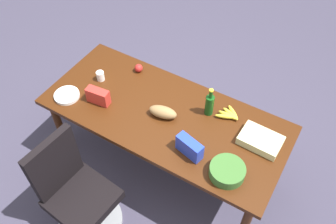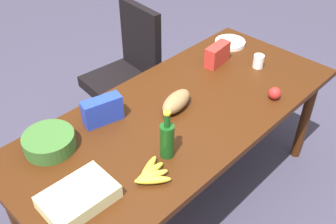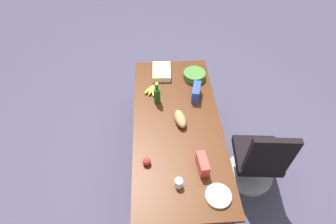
{
  "view_description": "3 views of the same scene",
  "coord_description": "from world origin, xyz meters",
  "px_view_note": "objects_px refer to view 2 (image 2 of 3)",
  "views": [
    {
      "loc": [
        -1.04,
        1.67,
        3.07
      ],
      "look_at": [
        -0.04,
        -0.0,
        0.81
      ],
      "focal_mm": 38.35,
      "sensor_mm": 36.0,
      "label": 1
    },
    {
      "loc": [
        -1.32,
        -1.18,
        2.17
      ],
      "look_at": [
        -0.12,
        -0.01,
        0.84
      ],
      "focal_mm": 41.65,
      "sensor_mm": 36.0,
      "label": 2
    },
    {
      "loc": [
        1.76,
        -0.21,
        2.9
      ],
      "look_at": [
        -0.1,
        -0.09,
        0.84
      ],
      "focal_mm": 28.17,
      "sensor_mm": 36.0,
      "label": 3
    }
  ],
  "objects_px": {
    "banana_bunch": "(151,174)",
    "wine_bottle": "(167,139)",
    "conference_table": "(181,121)",
    "paper_cup": "(258,61)",
    "bread_loaf": "(176,102)",
    "sheet_cake": "(79,197)",
    "chip_bag_red": "(217,55)",
    "salad_bowl": "(49,142)",
    "paper_plate_stack": "(230,43)",
    "office_chair": "(127,85)",
    "chip_bag_blue": "(102,110)",
    "apple_red": "(275,93)"
  },
  "relations": [
    {
      "from": "paper_cup",
      "to": "chip_bag_blue",
      "type": "bearing_deg",
      "value": 164.74
    },
    {
      "from": "conference_table",
      "to": "bread_loaf",
      "type": "height_order",
      "value": "bread_loaf"
    },
    {
      "from": "chip_bag_blue",
      "to": "paper_plate_stack",
      "type": "bearing_deg",
      "value": 1.38
    },
    {
      "from": "paper_plate_stack",
      "to": "banana_bunch",
      "type": "height_order",
      "value": "banana_bunch"
    },
    {
      "from": "sheet_cake",
      "to": "apple_red",
      "type": "bearing_deg",
      "value": -8.78
    },
    {
      "from": "chip_bag_blue",
      "to": "chip_bag_red",
      "type": "bearing_deg",
      "value": -4.2
    },
    {
      "from": "paper_plate_stack",
      "to": "salad_bowl",
      "type": "relative_size",
      "value": 0.84
    },
    {
      "from": "conference_table",
      "to": "sheet_cake",
      "type": "xyz_separation_m",
      "value": [
        -0.8,
        -0.12,
        0.12
      ]
    },
    {
      "from": "banana_bunch",
      "to": "salad_bowl",
      "type": "height_order",
      "value": "salad_bowl"
    },
    {
      "from": "bread_loaf",
      "to": "chip_bag_blue",
      "type": "xyz_separation_m",
      "value": [
        -0.37,
        0.21,
        0.02
      ]
    },
    {
      "from": "office_chair",
      "to": "banana_bunch",
      "type": "distance_m",
      "value": 1.42
    },
    {
      "from": "conference_table",
      "to": "banana_bunch",
      "type": "bearing_deg",
      "value": -152.74
    },
    {
      "from": "sheet_cake",
      "to": "office_chair",
      "type": "bearing_deg",
      "value": 41.77
    },
    {
      "from": "banana_bunch",
      "to": "wine_bottle",
      "type": "xyz_separation_m",
      "value": [
        0.16,
        0.05,
        0.08
      ]
    },
    {
      "from": "paper_cup",
      "to": "chip_bag_red",
      "type": "distance_m",
      "value": 0.28
    },
    {
      "from": "office_chair",
      "to": "paper_plate_stack",
      "type": "relative_size",
      "value": 4.65
    },
    {
      "from": "sheet_cake",
      "to": "bread_loaf",
      "type": "bearing_deg",
      "value": 11.12
    },
    {
      "from": "apple_red",
      "to": "bread_loaf",
      "type": "bearing_deg",
      "value": 143.68
    },
    {
      "from": "conference_table",
      "to": "salad_bowl",
      "type": "relative_size",
      "value": 7.93
    },
    {
      "from": "banana_bunch",
      "to": "sheet_cake",
      "type": "height_order",
      "value": "sheet_cake"
    },
    {
      "from": "paper_cup",
      "to": "chip_bag_blue",
      "type": "height_order",
      "value": "chip_bag_blue"
    },
    {
      "from": "sheet_cake",
      "to": "paper_cup",
      "type": "bearing_deg",
      "value": 2.83
    },
    {
      "from": "bread_loaf",
      "to": "sheet_cake",
      "type": "distance_m",
      "value": 0.81
    },
    {
      "from": "conference_table",
      "to": "bread_loaf",
      "type": "distance_m",
      "value": 0.14
    },
    {
      "from": "conference_table",
      "to": "paper_plate_stack",
      "type": "height_order",
      "value": "paper_plate_stack"
    },
    {
      "from": "conference_table",
      "to": "office_chair",
      "type": "bearing_deg",
      "value": 70.71
    },
    {
      "from": "apple_red",
      "to": "chip_bag_red",
      "type": "relative_size",
      "value": 0.38
    },
    {
      "from": "chip_bag_red",
      "to": "wine_bottle",
      "type": "height_order",
      "value": "wine_bottle"
    },
    {
      "from": "paper_cup",
      "to": "chip_bag_red",
      "type": "xyz_separation_m",
      "value": [
        -0.16,
        0.23,
        0.02
      ]
    },
    {
      "from": "bread_loaf",
      "to": "apple_red",
      "type": "bearing_deg",
      "value": -36.32
    },
    {
      "from": "office_chair",
      "to": "chip_bag_red",
      "type": "distance_m",
      "value": 0.86
    },
    {
      "from": "banana_bunch",
      "to": "chip_bag_blue",
      "type": "height_order",
      "value": "chip_bag_blue"
    },
    {
      "from": "office_chair",
      "to": "bread_loaf",
      "type": "bearing_deg",
      "value": -110.34
    },
    {
      "from": "banana_bunch",
      "to": "wine_bottle",
      "type": "bearing_deg",
      "value": 17.44
    },
    {
      "from": "paper_cup",
      "to": "salad_bowl",
      "type": "bearing_deg",
      "value": 167.22
    },
    {
      "from": "chip_bag_blue",
      "to": "wine_bottle",
      "type": "height_order",
      "value": "wine_bottle"
    },
    {
      "from": "chip_bag_red",
      "to": "salad_bowl",
      "type": "bearing_deg",
      "value": 175.78
    },
    {
      "from": "conference_table",
      "to": "paper_cup",
      "type": "xyz_separation_m",
      "value": [
        0.71,
        -0.05,
        0.13
      ]
    },
    {
      "from": "salad_bowl",
      "to": "wine_bottle",
      "type": "relative_size",
      "value": 0.95
    },
    {
      "from": "salad_bowl",
      "to": "chip_bag_blue",
      "type": "bearing_deg",
      "value": -4.27
    },
    {
      "from": "chip_bag_blue",
      "to": "apple_red",
      "type": "bearing_deg",
      "value": -33.79
    },
    {
      "from": "conference_table",
      "to": "paper_cup",
      "type": "bearing_deg",
      "value": -4.02
    },
    {
      "from": "conference_table",
      "to": "banana_bunch",
      "type": "relative_size",
      "value": 10.4
    },
    {
      "from": "chip_bag_red",
      "to": "banana_bunch",
      "type": "bearing_deg",
      "value": -157.63
    },
    {
      "from": "chip_bag_red",
      "to": "wine_bottle",
      "type": "xyz_separation_m",
      "value": [
        -0.87,
        -0.37,
        0.04
      ]
    },
    {
      "from": "office_chair",
      "to": "apple_red",
      "type": "distance_m",
      "value": 1.27
    },
    {
      "from": "office_chair",
      "to": "bread_loaf",
      "type": "height_order",
      "value": "office_chair"
    },
    {
      "from": "apple_red",
      "to": "bread_loaf",
      "type": "height_order",
      "value": "bread_loaf"
    },
    {
      "from": "bread_loaf",
      "to": "salad_bowl",
      "type": "bearing_deg",
      "value": 161.07
    },
    {
      "from": "chip_bag_blue",
      "to": "salad_bowl",
      "type": "relative_size",
      "value": 0.84
    }
  ]
}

